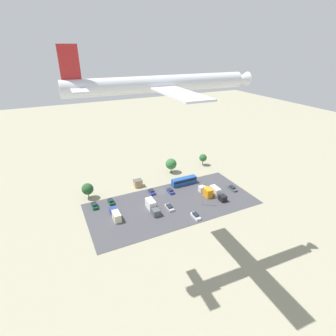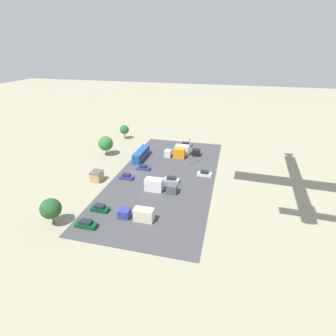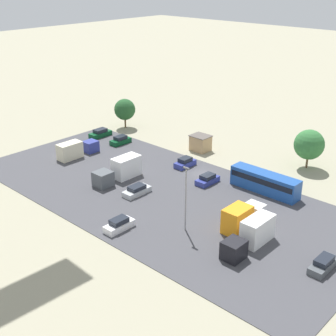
{
  "view_description": "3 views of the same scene",
  "coord_description": "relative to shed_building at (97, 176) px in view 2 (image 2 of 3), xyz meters",
  "views": [
    {
      "loc": [
        38.42,
        85.89,
        55.52
      ],
      "look_at": [
        7.65,
        22.16,
        21.94
      ],
      "focal_mm": 28.0,
      "sensor_mm": 36.0,
      "label": 1
    },
    {
      "loc": [
        67.98,
        28.09,
        36.58
      ],
      "look_at": [
        4.73,
        12.31,
        5.4
      ],
      "focal_mm": 28.0,
      "sensor_mm": 36.0,
      "label": 2
    },
    {
      "loc": [
        -45.06,
        57.05,
        32.48
      ],
      "look_at": [
        -0.68,
        9.14,
        4.24
      ],
      "focal_mm": 50.0,
      "sensor_mm": 36.0,
      "label": 3
    }
  ],
  "objects": [
    {
      "name": "parked_car_3",
      "position": [
        20.13,
        7.97,
        -0.77
      ],
      "size": [
        1.95,
        4.76,
        1.62
      ],
      "color": "#0C4723",
      "rests_on": "ground"
    },
    {
      "name": "parking_lot_surface",
      "position": [
        -7.21,
        18.76,
        -1.49
      ],
      "size": [
        63.79,
        29.43,
        0.08
      ],
      "color": "#424247",
      "rests_on": "ground"
    },
    {
      "name": "parked_car_1",
      "position": [
        -3.06,
        8.0,
        -0.76
      ],
      "size": [
        1.89,
        4.06,
        1.63
      ],
      "color": "navy",
      "rests_on": "ground"
    },
    {
      "name": "parked_car_4",
      "position": [
        -34.72,
        19.99,
        -0.82
      ],
      "size": [
        1.78,
        4.79,
        1.51
      ],
      "color": "#4C5156",
      "rests_on": "ground"
    },
    {
      "name": "parked_car_6",
      "position": [
        13.86,
        8.01,
        -0.77
      ],
      "size": [
        1.87,
        4.28,
        1.62
      ],
      "rotation": [
        0.0,
        0.0,
        3.14
      ],
      "color": "#0C4723",
      "rests_on": "ground"
    },
    {
      "name": "parked_car_5",
      "position": [
        -10.63,
        30.18,
        -0.77
      ],
      "size": [
        1.78,
        4.34,
        1.63
      ],
      "color": "silver",
      "rests_on": "ground"
    },
    {
      "name": "tree_apron_far",
      "position": [
        -37.06,
        -6.61,
        2.41
      ],
      "size": [
        3.78,
        3.78,
        5.84
      ],
      "color": "brown",
      "rests_on": "ground"
    },
    {
      "name": "parked_truck_1",
      "position": [
        1.39,
        19.24,
        0.14
      ],
      "size": [
        2.59,
        8.82,
        3.46
      ],
      "color": "#4C5156",
      "rests_on": "ground"
    },
    {
      "name": "parked_truck_0",
      "position": [
        14.81,
        18.14,
        -0.08
      ],
      "size": [
        2.33,
        8.23,
        2.99
      ],
      "rotation": [
        0.0,
        0.0,
        3.14
      ],
      "color": "navy",
      "rests_on": "ground"
    },
    {
      "name": "bus",
      "position": [
        -18.67,
        7.13,
        0.25
      ],
      "size": [
        11.26,
        2.62,
        3.15
      ],
      "rotation": [
        0.0,
        0.0,
        1.57
      ],
      "color": "#1E4C9E",
      "rests_on": "ground"
    },
    {
      "name": "shed_building",
      "position": [
        0.0,
        0.0,
        0.0
      ],
      "size": [
        3.62,
        3.11,
        3.03
      ],
      "color": "tan",
      "rests_on": "ground"
    },
    {
      "name": "ground_plane",
      "position": [
        -7.21,
        8.5,
        -1.53
      ],
      "size": [
        400.0,
        400.0,
        0.0
      ],
      "primitive_type": "plane",
      "color": "gray"
    },
    {
      "name": "parked_car_2",
      "position": [
        -10.26,
        10.77,
        -0.8
      ],
      "size": [
        1.96,
        4.2,
        1.54
      ],
      "rotation": [
        0.0,
        0.0,
        3.14
      ],
      "color": "navy",
      "rests_on": "ground"
    },
    {
      "name": "light_pole_lot_centre",
      "position": [
        -17.15,
        24.24,
        3.52
      ],
      "size": [
        0.9,
        0.28,
        9.06
      ],
      "color": "gray",
      "rests_on": "ground"
    },
    {
      "name": "parked_truck_2",
      "position": [
        -25.8,
        21.7,
        0.11
      ],
      "size": [
        2.35,
        8.87,
        3.4
      ],
      "color": "black",
      "rests_on": "ground"
    },
    {
      "name": "parked_car_0",
      "position": [
        -4.7,
        21.28,
        -0.85
      ],
      "size": [
        1.98,
        4.66,
        1.43
      ],
      "color": "#ADB2B7",
      "rests_on": "ground"
    },
    {
      "name": "parked_truck_3",
      "position": [
        -22.43,
        18.75,
        0.14
      ],
      "size": [
        2.59,
        7.16,
        3.46
      ],
      "rotation": [
        0.0,
        0.0,
        3.14
      ],
      "color": "silver",
      "rests_on": "ground"
    },
    {
      "name": "tree_near_shed",
      "position": [
        20.87,
        0.33,
        2.54
      ],
      "size": [
        4.56,
        4.56,
        6.36
      ],
      "color": "brown",
      "rests_on": "ground"
    },
    {
      "name": "tree_apron_mid",
      "position": [
        -18.94,
        -6.15,
        2.8
      ],
      "size": [
        5.22,
        5.22,
        6.94
      ],
      "color": "brown",
      "rests_on": "ground"
    }
  ]
}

